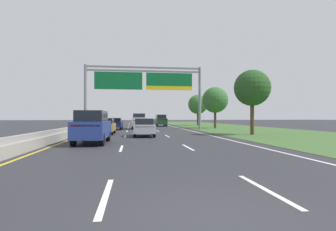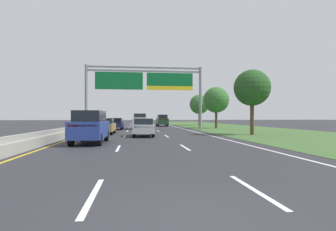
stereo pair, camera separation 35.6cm
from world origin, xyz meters
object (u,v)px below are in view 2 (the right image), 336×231
at_px(car_navy_left_lane_sedan, 116,123).
at_px(car_gold_left_lane_sedan, 105,126).
at_px(car_darkgreen_right_lane_suv, 162,120).
at_px(pickup_truck_white, 140,121).
at_px(overhead_sign_gantry, 145,84).
at_px(car_silver_centre_lane_sedan, 143,127).
at_px(roadside_tree_far, 199,104).
at_px(car_blue_left_lane_suv, 90,126).
at_px(roadside_tree_near, 252,88).
at_px(roadside_tree_mid, 216,100).

bearing_deg(car_navy_left_lane_sedan, car_gold_left_lane_sedan, 179.08).
bearing_deg(car_darkgreen_right_lane_suv, pickup_truck_white, 156.60).
bearing_deg(overhead_sign_gantry, car_darkgreen_right_lane_suv, 75.58).
distance_m(overhead_sign_gantry, car_silver_centre_lane_sedan, 12.17).
height_order(car_navy_left_lane_sedan, car_silver_centre_lane_sedan, same).
bearing_deg(car_gold_left_lane_sedan, pickup_truck_white, -15.96).
distance_m(car_navy_left_lane_sedan, roadside_tree_far, 22.16).
xyz_separation_m(car_blue_left_lane_suv, roadside_tree_near, (13.93, 6.71, 3.36)).
relative_size(overhead_sign_gantry, roadside_tree_near, 2.42).
distance_m(car_darkgreen_right_lane_suv, roadside_tree_near, 25.57).
height_order(roadside_tree_near, roadside_tree_mid, roadside_tree_near).
distance_m(pickup_truck_white, roadside_tree_far, 18.36).
relative_size(car_darkgreen_right_lane_suv, roadside_tree_far, 0.76).
bearing_deg(overhead_sign_gantry, car_gold_left_lane_sedan, -118.65).
xyz_separation_m(roadside_tree_near, roadside_tree_far, (1.67, 28.41, -0.26)).
bearing_deg(roadside_tree_mid, overhead_sign_gantry, -157.04).
relative_size(car_gold_left_lane_sedan, roadside_tree_far, 0.72).
distance_m(car_gold_left_lane_sedan, roadside_tree_near, 14.74).
bearing_deg(roadside_tree_mid, car_silver_centre_lane_sedan, -126.05).
height_order(pickup_truck_white, car_navy_left_lane_sedan, pickup_truck_white).
height_order(car_darkgreen_right_lane_suv, roadside_tree_far, roadside_tree_far).
distance_m(car_darkgreen_right_lane_suv, car_silver_centre_lane_sedan, 25.56).
distance_m(car_silver_centre_lane_sedan, roadside_tree_far, 31.60).
bearing_deg(overhead_sign_gantry, roadside_tree_mid, 22.96).
height_order(car_navy_left_lane_sedan, car_gold_left_lane_sedan, same).
xyz_separation_m(car_navy_left_lane_sedan, car_silver_centre_lane_sedan, (3.29, -13.35, 0.00)).
height_order(pickup_truck_white, car_silver_centre_lane_sedan, pickup_truck_white).
distance_m(car_blue_left_lane_suv, roadside_tree_far, 38.56).
distance_m(car_darkgreen_right_lane_suv, roadside_tree_far, 9.26).
xyz_separation_m(car_navy_left_lane_sedan, car_darkgreen_right_lane_suv, (7.45, 11.86, 0.28)).
xyz_separation_m(car_navy_left_lane_sedan, car_blue_left_lane_suv, (-0.31, -19.44, 0.28)).
height_order(overhead_sign_gantry, car_silver_centre_lane_sedan, overhead_sign_gantry).
bearing_deg(pickup_truck_white, roadside_tree_far, -40.46).
bearing_deg(roadside_tree_mid, car_blue_left_lane_suv, -124.59).
height_order(overhead_sign_gantry, car_gold_left_lane_sedan, overhead_sign_gantry).
bearing_deg(pickup_truck_white, car_navy_left_lane_sedan, 124.98).
bearing_deg(car_navy_left_lane_sedan, car_silver_centre_lane_sedan, -164.76).
bearing_deg(roadside_tree_far, car_gold_left_lane_sedan, -121.40).
bearing_deg(car_darkgreen_right_lane_suv, car_blue_left_lane_suv, 166.08).
height_order(overhead_sign_gantry, car_darkgreen_right_lane_suv, overhead_sign_gantry).
distance_m(car_gold_left_lane_sedan, roadside_tree_mid, 19.75).
distance_m(overhead_sign_gantry, car_gold_left_lane_sedan, 10.16).
relative_size(car_darkgreen_right_lane_suv, car_silver_centre_lane_sedan, 1.06).
xyz_separation_m(car_darkgreen_right_lane_suv, roadside_tree_far, (7.84, 3.82, 3.10)).
relative_size(car_gold_left_lane_sedan, car_darkgreen_right_lane_suv, 0.94).
bearing_deg(pickup_truck_white, roadside_tree_near, -143.94).
xyz_separation_m(car_gold_left_lane_sedan, roadside_tree_near, (14.03, -2.69, 3.64)).
bearing_deg(car_darkgreen_right_lane_suv, roadside_tree_far, -64.00).
distance_m(car_darkgreen_right_lane_suv, car_blue_left_lane_suv, 32.25).
bearing_deg(car_gold_left_lane_sedan, overhead_sign_gantry, -27.90).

